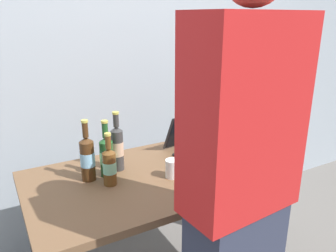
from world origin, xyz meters
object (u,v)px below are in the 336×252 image
(laptop, at_px, (200,143))
(beer_bottle_amber, at_px, (87,157))
(beer_bottle_green, at_px, (109,165))
(person_figure, at_px, (238,203))
(beer_bottle_brown, at_px, (107,155))
(coffee_mug, at_px, (173,168))
(beer_bottle_dark, at_px, (117,147))

(laptop, distance_m, beer_bottle_amber, 0.70)
(beer_bottle_green, distance_m, person_figure, 0.69)
(beer_bottle_green, bearing_deg, beer_bottle_amber, 128.44)
(beer_bottle_brown, bearing_deg, person_figure, -71.91)
(beer_bottle_green, height_order, person_figure, person_figure)
(laptop, height_order, coffee_mug, laptop)
(beer_bottle_amber, relative_size, coffee_mug, 2.95)
(beer_bottle_amber, height_order, beer_bottle_green, beer_bottle_amber)
(person_figure, bearing_deg, beer_bottle_dark, 101.96)
(coffee_mug, bearing_deg, laptop, 34.45)
(person_figure, bearing_deg, coffee_mug, 84.77)
(beer_bottle_green, bearing_deg, beer_bottle_dark, 55.11)
(beer_bottle_amber, height_order, person_figure, person_figure)
(beer_bottle_green, bearing_deg, coffee_mug, -15.44)
(beer_bottle_green, bearing_deg, beer_bottle_brown, 77.83)
(beer_bottle_dark, bearing_deg, beer_bottle_brown, -151.05)
(beer_bottle_dark, height_order, person_figure, person_figure)
(laptop, xyz_separation_m, beer_bottle_green, (-0.62, -0.13, 0.05))
(person_figure, distance_m, coffee_mug, 0.56)
(beer_bottle_green, relative_size, beer_bottle_dark, 0.83)
(beer_bottle_dark, bearing_deg, beer_bottle_green, -124.89)
(laptop, distance_m, beer_bottle_brown, 0.60)
(beer_bottle_amber, bearing_deg, laptop, 2.55)
(beer_bottle_dark, distance_m, person_figure, 0.79)
(beer_bottle_amber, height_order, beer_bottle_dark, beer_bottle_dark)
(beer_bottle_amber, distance_m, beer_bottle_green, 0.13)
(person_figure, bearing_deg, beer_bottle_brown, 108.09)
(beer_bottle_brown, distance_m, beer_bottle_amber, 0.10)
(beer_bottle_amber, bearing_deg, person_figure, -65.31)
(beer_bottle_amber, xyz_separation_m, beer_bottle_green, (0.08, -0.10, -0.02))
(beer_bottle_dark, height_order, coffee_mug, beer_bottle_dark)
(laptop, distance_m, coffee_mug, 0.38)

